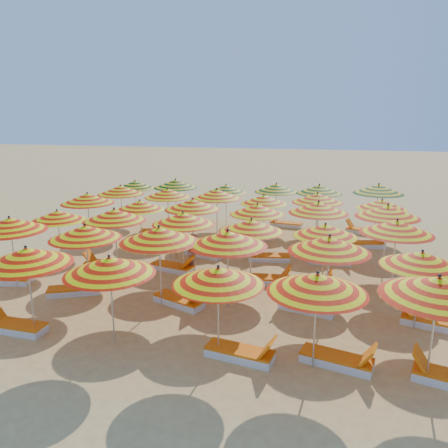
{
  "coord_description": "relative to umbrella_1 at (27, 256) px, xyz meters",
  "views": [
    {
      "loc": [
        3.8,
        -16.01,
        5.89
      ],
      "look_at": [
        0.0,
        0.5,
        1.6
      ],
      "focal_mm": 35.0,
      "sensor_mm": 36.0,
      "label": 1
    }
  ],
  "objects": [
    {
      "name": "umbrella_32",
      "position": [
        2.53,
        12.89,
        -0.21
      ],
      "size": [
        2.49,
        2.49,
        2.29
      ],
      "color": "silver",
      "rests_on": "ground"
    },
    {
      "name": "umbrella_4",
      "position": [
        7.56,
        -0.03,
        -0.07
      ],
      "size": [
        2.65,
        2.65,
        2.45
      ],
      "color": "silver",
      "rests_on": "ground"
    },
    {
      "name": "lounger_0",
      "position": [
        -0.6,
        -0.06,
        -2.07
      ],
      "size": [
        1.76,
        0.66,
        0.69
      ],
      "rotation": [
        0.0,
        0.0,
        3.1
      ],
      "color": "white",
      "rests_on": "ground"
    },
    {
      "name": "umbrella_2",
      "position": [
        2.41,
        -0.04,
        -0.06
      ],
      "size": [
        2.36,
        2.36,
        2.46
      ],
      "color": "silver",
      "rests_on": "ground"
    },
    {
      "name": "lounger_17",
      "position": [
        4.31,
        10.49,
        -2.07
      ],
      "size": [
        1.82,
        0.96,
        0.69
      ],
      "rotation": [
        0.0,
        0.0,
        3.37
      ],
      "color": "white",
      "rests_on": "ground"
    },
    {
      "name": "lounger_19",
      "position": [
        5.69,
        13.3,
        -2.07
      ],
      "size": [
        1.8,
        0.83,
        0.69
      ],
      "rotation": [
        0.0,
        0.0,
        3.0
      ],
      "color": "white",
      "rests_on": "ground"
    },
    {
      "name": "umbrella_16",
      "position": [
        7.71,
        5.2,
        -0.18
      ],
      "size": [
        2.87,
        2.87,
        2.32
      ],
      "color": "silver",
      "rests_on": "ground"
    },
    {
      "name": "lounger_4",
      "position": [
        -3.29,
        2.95,
        -2.07
      ],
      "size": [
        1.8,
        0.85,
        0.69
      ],
      "rotation": [
        0.0,
        0.0,
        3.3
      ],
      "color": "white",
      "rests_on": "ground"
    },
    {
      "name": "umbrella_9",
      "position": [
        4.85,
        2.77,
        0.03
      ],
      "size": [
        2.63,
        2.63,
        2.56
      ],
      "color": "silver",
      "rests_on": "ground"
    },
    {
      "name": "umbrella_14",
      "position": [
        2.62,
        5.28,
        -0.07
      ],
      "size": [
        2.6,
        2.6,
        2.45
      ],
      "color": "silver",
      "rests_on": "ground"
    },
    {
      "name": "umbrella_29",
      "position": [
        10.12,
        10.32,
        -0.2
      ],
      "size": [
        2.18,
        2.18,
        2.3
      ],
      "color": "silver",
      "rests_on": "ground"
    },
    {
      "name": "lounger_15",
      "position": [
        8.02,
        7.74,
        -2.07
      ],
      "size": [
        1.75,
        0.65,
        0.69
      ],
      "rotation": [
        0.0,
        0.0,
        0.04
      ],
      "color": "white",
      "rests_on": "ground"
    },
    {
      "name": "umbrella_24",
      "position": [
        -2.35,
        10.39,
        -0.05
      ],
      "size": [
        2.73,
        2.73,
        2.47
      ],
      "color": "silver",
      "rests_on": "ground"
    },
    {
      "name": "umbrella_22",
      "position": [
        7.43,
        7.97,
        0.01
      ],
      "size": [
        2.56,
        2.56,
        2.54
      ],
      "color": "silver",
      "rests_on": "ground"
    },
    {
      "name": "lounger_2",
      "position": [
        8.15,
        0.2,
        -2.07
      ],
      "size": [
        1.82,
        0.99,
        0.69
      ],
      "rotation": [
        0.0,
        0.0,
        -0.25
      ],
      "color": "white",
      "rests_on": "ground"
    },
    {
      "name": "umbrella_11",
      "position": [
        10.28,
        2.59,
        -0.16
      ],
      "size": [
        2.85,
        2.85,
        2.34
      ],
      "color": "silver",
      "rests_on": "ground"
    },
    {
      "name": "umbrella_3",
      "position": [
        5.22,
        0.04,
        -0.12
      ],
      "size": [
        2.77,
        2.77,
        2.39
      ],
      "color": "silver",
      "rests_on": "ground"
    },
    {
      "name": "umbrella_12",
      "position": [
        -2.56,
        5.26,
        -0.23
      ],
      "size": [
        2.5,
        2.5,
        2.27
      ],
      "color": "silver",
      "rests_on": "ground"
    },
    {
      "name": "umbrella_28",
      "position": [
        7.34,
        10.52,
        -0.07
      ],
      "size": [
        2.33,
        2.33,
        2.45
      ],
      "color": "silver",
      "rests_on": "ground"
    },
    {
      "name": "umbrella_1",
      "position": [
        0.0,
        0.0,
        0.0
      ],
      "size": [
        2.66,
        2.66,
        2.53
      ],
      "color": "silver",
      "rests_on": "ground"
    },
    {
      "name": "umbrella_26",
      "position": [
        2.65,
        10.31,
        -0.04
      ],
      "size": [
        2.59,
        2.59,
        2.49
      ],
      "color": "silver",
      "rests_on": "ground"
    },
    {
      "name": "umbrella_20",
      "position": [
        2.25,
        7.65,
        -0.03
      ],
      "size": [
        2.37,
        2.37,
        2.5
      ],
      "color": "silver",
      "rests_on": "ground"
    },
    {
      "name": "lounger_10",
      "position": [
        2.12,
        5.51,
        -2.07
      ],
      "size": [
        1.82,
        0.99,
        0.69
      ],
      "rotation": [
        0.0,
        0.0,
        -0.25
      ],
      "color": "white",
      "rests_on": "ground"
    },
    {
      "name": "lounger_14",
      "position": [
        5.5,
        7.54,
        -2.07
      ],
      "size": [
        1.8,
        0.86,
        0.69
      ],
      "rotation": [
        0.0,
        0.0,
        3.31
      ],
      "color": "white",
      "rests_on": "ground"
    },
    {
      "name": "umbrella_30",
      "position": [
        -2.6,
        12.68,
        -0.15
      ],
      "size": [
        2.47,
        2.47,
        2.36
      ],
      "color": "silver",
      "rests_on": "ground"
    },
    {
      "name": "lounger_1",
      "position": [
        5.82,
        -0.02,
        -2.07
      ],
      "size": [
        1.81,
        0.88,
        0.69
      ],
      "rotation": [
        0.0,
        0.0,
        -0.18
      ],
      "color": "white",
      "rests_on": "ground"
    },
    {
      "name": "umbrella_18",
      "position": [
        -2.67,
        7.76,
        -0.01
      ],
      "size": [
        2.9,
        2.9,
        2.52
      ],
      "color": "silver",
      "rests_on": "ground"
    },
    {
      "name": "lounger_9",
      "position": [
        -0.6,
        5.23,
        -2.07
      ],
      "size": [
        1.78,
        0.75,
        0.69
      ],
      "rotation": [
        0.0,
        0.0,
        3.24
      ],
      "color": "white",
      "rests_on": "ground"
    },
    {
      "name": "lounger_5",
      "position": [
        -0.36,
        2.66,
        -2.07
      ],
      "size": [
        1.82,
        1.25,
        0.69
      ],
      "rotation": [
        0.0,
        0.0,
        0.43
      ],
      "color": "white",
      "rests_on": "ground"
    },
    {
      "name": "umbrella_19",
      "position": [
        -0.26,
        7.96,
        -0.24
      ],
      "size": [
        2.77,
        2.77,
        2.25
      ],
      "color": "silver",
      "rests_on": "ground"
    },
    {
      "name": "umbrella_10",
      "position": [
        7.83,
        2.9,
        0.01
      ],
      "size": [
        2.75,
        2.75,
        2.53
      ],
      "color": "silver",
      "rests_on": "ground"
    },
    {
      "name": "umbrella_21",
      "position": [
        4.99,
        7.71,
        -0.12
      ],
      "size": [
        2.54,
        2.54,
        2.39
      ],
      "color": "silver",
      "rests_on": "ground"
    },
    {
      "name": "lounger_11",
      "position": [
        5.8,
        5.05,
        -2.07
      ],
      "size": [
        1.78,
        0.74,
        0.69
      ],
      "rotation": [
        0.0,
        0.0,
        0.09
      ],
      "color": "white",
      "rests_on": "ground"
    },
    {
      "name": "lounger_16",
      "position": [
        -0.35,
        10.2,
        -2.07
      ],
      "size": [
        1.81,
        0.88,
        0.69
      ],
      "rotation": [
        0.0,
        0.0,
        0.18
      ],
      "color": "white",
      "rests_on": "ground"
    },
    {
      "name": "umbrella_35",
      "position": [
        10.23,
        12.86,
        0.06
      ],
      "size": [
        2.91,
        2.91,
        2.6
      ],
      "color": "silver",
      "rests_on": "ground"
    },
    {
      "name": "lounger_18",
      "position": [
        9.62,
        10.37,
        -2.07
      ],
      "size": [
        1.82,
        0.97,
        0.69
      ],
      "rotation": [
        0.0,
        0.0,
        0.23
      ],
      "color": "white",
      "rests_on": "ground"
    },
    {
      "name": "umbrella_25",
      "position": [
        0.16,
        10.36,
        -0.11
      ],
      "size": [
        2.47,
        2.47,
        2.4
      ],
      "color": "silver",
      "rests_on": "ground"
    },
    {
      "name": "umbrella_7",
      "position": [
        0.15,
        2.7,
        -0.05
      ],
      "size": [
        2.52,
        2.52,
        2.47
      ],
      "color": "silver",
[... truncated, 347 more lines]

